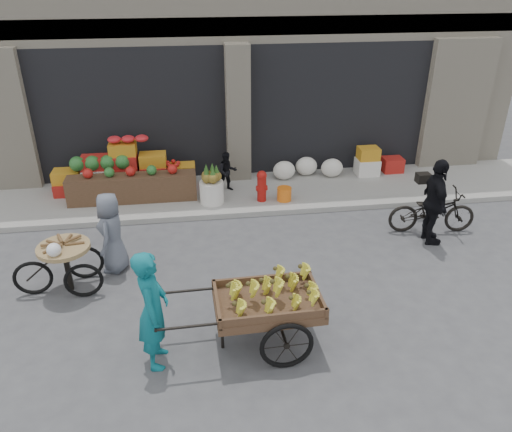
{
  "coord_description": "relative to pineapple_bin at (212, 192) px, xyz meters",
  "views": [
    {
      "loc": [
        -1.16,
        -6.39,
        4.92
      ],
      "look_at": [
        -0.14,
        0.93,
        1.1
      ],
      "focal_mm": 35.0,
      "sensor_mm": 36.0,
      "label": 1
    }
  ],
  "objects": [
    {
      "name": "ground",
      "position": [
        0.75,
        -3.6,
        -0.37
      ],
      "size": [
        80.0,
        80.0,
        0.0
      ],
      "primitive_type": "plane",
      "color": "#424244",
      "rests_on": "ground"
    },
    {
      "name": "sidewalk",
      "position": [
        0.75,
        0.5,
        -0.31
      ],
      "size": [
        18.0,
        2.2,
        0.12
      ],
      "primitive_type": "cube",
      "color": "gray",
      "rests_on": "ground"
    },
    {
      "name": "building",
      "position": [
        0.75,
        4.43,
        3.0
      ],
      "size": [
        14.0,
        6.45,
        7.0
      ],
      "color": "beige",
      "rests_on": "ground"
    },
    {
      "name": "fruit_display",
      "position": [
        -1.73,
        0.78,
        0.3
      ],
      "size": [
        3.1,
        1.12,
        1.24
      ],
      "color": "#A91D17",
      "rests_on": "sidewalk"
    },
    {
      "name": "pineapple_bin",
      "position": [
        0.0,
        0.0,
        0.0
      ],
      "size": [
        0.52,
        0.52,
        0.5
      ],
      "primitive_type": "cylinder",
      "color": "silver",
      "rests_on": "sidewalk"
    },
    {
      "name": "fire_hydrant",
      "position": [
        1.1,
        -0.05,
        0.13
      ],
      "size": [
        0.22,
        0.22,
        0.71
      ],
      "color": "#A5140F",
      "rests_on": "sidewalk"
    },
    {
      "name": "orange_bucket",
      "position": [
        1.6,
        -0.1,
        -0.1
      ],
      "size": [
        0.32,
        0.32,
        0.3
      ],
      "primitive_type": "cylinder",
      "color": "orange",
      "rests_on": "sidewalk"
    },
    {
      "name": "right_bay_goods",
      "position": [
        3.36,
        1.1,
        0.04
      ],
      "size": [
        3.35,
        0.6,
        0.7
      ],
      "color": "silver",
      "rests_on": "sidewalk"
    },
    {
      "name": "seated_person",
      "position": [
        0.4,
        0.6,
        0.21
      ],
      "size": [
        0.51,
        0.43,
        0.93
      ],
      "primitive_type": "imported",
      "rotation": [
        0.0,
        0.0,
        0.17
      ],
      "color": "black",
      "rests_on": "sidewalk"
    },
    {
      "name": "banana_cart",
      "position": [
        0.46,
        -4.52,
        0.39
      ],
      "size": [
        2.51,
        1.12,
        1.04
      ],
      "rotation": [
        0.0,
        0.0,
        0.03
      ],
      "color": "brown",
      "rests_on": "ground"
    },
    {
      "name": "vendor_woman",
      "position": [
        -1.03,
        -4.66,
        0.5
      ],
      "size": [
        0.44,
        0.65,
        1.73
      ],
      "primitive_type": "imported",
      "rotation": [
        0.0,
        0.0,
        1.53
      ],
      "color": "#0E6772",
      "rests_on": "ground"
    },
    {
      "name": "tricycle_cart",
      "position": [
        -2.54,
        -2.76,
        0.2
      ],
      "size": [
        1.45,
        0.93,
        0.95
      ],
      "rotation": [
        0.0,
        0.0,
        0.11
      ],
      "color": "#9E7F51",
      "rests_on": "ground"
    },
    {
      "name": "vendor_grey",
      "position": [
        -1.84,
        -2.23,
        0.36
      ],
      "size": [
        0.6,
        0.79,
        1.46
      ],
      "primitive_type": "imported",
      "rotation": [
        0.0,
        0.0,
        -1.77
      ],
      "color": "slate",
      "rests_on": "ground"
    },
    {
      "name": "bicycle",
      "position": [
        4.29,
        -1.7,
        0.08
      ],
      "size": [
        1.77,
        0.8,
        0.9
      ],
      "primitive_type": "imported",
      "rotation": [
        0.0,
        0.0,
        1.45
      ],
      "color": "black",
      "rests_on": "ground"
    },
    {
      "name": "cyclist",
      "position": [
        4.09,
        -2.1,
        0.48
      ],
      "size": [
        0.53,
        1.04,
        1.7
      ],
      "primitive_type": "imported",
      "rotation": [
        0.0,
        0.0,
        1.45
      ],
      "color": "black",
      "rests_on": "ground"
    }
  ]
}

